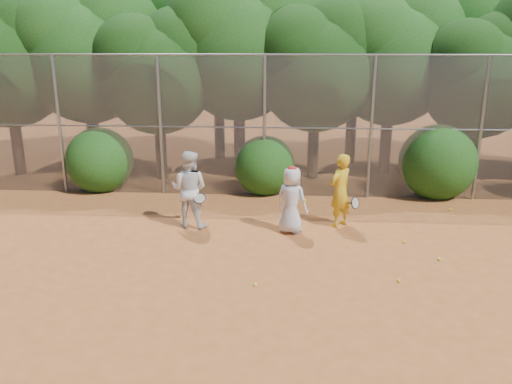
{
  "coord_description": "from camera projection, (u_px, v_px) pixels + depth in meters",
  "views": [
    {
      "loc": [
        -0.28,
        -8.1,
        4.17
      ],
      "look_at": [
        -1.0,
        2.5,
        1.1
      ],
      "focal_mm": 35.0,
      "sensor_mm": 36.0,
      "label": 1
    }
  ],
  "objects": [
    {
      "name": "ground",
      "position": [
        302.0,
        291.0,
        8.9
      ],
      "size": [
        80.0,
        80.0,
        0.0
      ],
      "primitive_type": "plane",
      "color": "#9C5123",
      "rests_on": "ground"
    },
    {
      "name": "fence_back",
      "position": [
        295.0,
        126.0,
        14.09
      ],
      "size": [
        20.05,
        0.09,
        4.03
      ],
      "color": "gray",
      "rests_on": "ground"
    },
    {
      "name": "tree_0",
      "position": [
        8.0,
        56.0,
        16.13
      ],
      "size": [
        4.38,
        3.81,
        6.0
      ],
      "color": "black",
      "rests_on": "ground"
    },
    {
      "name": "tree_1",
      "position": [
        88.0,
        48.0,
        16.39
      ],
      "size": [
        4.64,
        4.03,
        6.35
      ],
      "color": "black",
      "rests_on": "ground"
    },
    {
      "name": "tree_2",
      "position": [
        158.0,
        67.0,
        15.71
      ],
      "size": [
        3.99,
        3.47,
        5.47
      ],
      "color": "black",
      "rests_on": "ground"
    },
    {
      "name": "tree_3",
      "position": [
        241.0,
        41.0,
        16.28
      ],
      "size": [
        4.89,
        4.26,
        6.7
      ],
      "color": "black",
      "rests_on": "ground"
    },
    {
      "name": "tree_4",
      "position": [
        317.0,
        62.0,
        15.72
      ],
      "size": [
        4.19,
        3.64,
        5.73
      ],
      "color": "black",
      "rests_on": "ground"
    },
    {
      "name": "tree_5",
      "position": [
        394.0,
        52.0,
        16.24
      ],
      "size": [
        4.51,
        3.92,
        6.17
      ],
      "color": "black",
      "rests_on": "ground"
    },
    {
      "name": "tree_6",
      "position": [
        481.0,
        72.0,
        15.28
      ],
      "size": [
        3.86,
        3.36,
        5.29
      ],
      "color": "black",
      "rests_on": "ground"
    },
    {
      "name": "tree_9",
      "position": [
        86.0,
        43.0,
        18.61
      ],
      "size": [
        4.83,
        4.2,
        6.62
      ],
      "color": "black",
      "rests_on": "ground"
    },
    {
      "name": "tree_10",
      "position": [
        220.0,
        35.0,
        18.4
      ],
      "size": [
        5.15,
        4.48,
        7.06
      ],
      "color": "black",
      "rests_on": "ground"
    },
    {
      "name": "tree_11",
      "position": [
        357.0,
        48.0,
        17.81
      ],
      "size": [
        4.64,
        4.03,
        6.35
      ],
      "color": "black",
      "rests_on": "ground"
    },
    {
      "name": "tree_12",
      "position": [
        481.0,
        38.0,
        18.0
      ],
      "size": [
        5.02,
        4.37,
        6.88
      ],
      "color": "black",
      "rests_on": "ground"
    },
    {
      "name": "bush_0",
      "position": [
        100.0,
        157.0,
        15.05
      ],
      "size": [
        2.0,
        2.0,
        2.0
      ],
      "primitive_type": "sphere",
      "color": "#154210",
      "rests_on": "ground"
    },
    {
      "name": "bush_1",
      "position": [
        265.0,
        163.0,
        14.76
      ],
      "size": [
        1.8,
        1.8,
        1.8
      ],
      "primitive_type": "sphere",
      "color": "#154210",
      "rests_on": "ground"
    },
    {
      "name": "bush_2",
      "position": [
        438.0,
        159.0,
        14.37
      ],
      "size": [
        2.2,
        2.2,
        2.2
      ],
      "primitive_type": "sphere",
      "color": "#154210",
      "rests_on": "ground"
    },
    {
      "name": "player_yellow",
      "position": [
        340.0,
        191.0,
        11.93
      ],
      "size": [
        0.87,
        0.76,
        1.78
      ],
      "rotation": [
        0.0,
        0.0,
        3.93
      ],
      "color": "gold",
      "rests_on": "ground"
    },
    {
      "name": "player_teen",
      "position": [
        292.0,
        200.0,
        11.53
      ],
      "size": [
        0.91,
        0.81,
        1.6
      ],
      "rotation": [
        0.0,
        0.0,
        2.65
      ],
      "color": "silver",
      "rests_on": "ground"
    },
    {
      "name": "player_white",
      "position": [
        189.0,
        189.0,
        11.9
      ],
      "size": [
        1.02,
        0.86,
        1.86
      ],
      "rotation": [
        0.0,
        0.0,
        2.96
      ],
      "color": "silver",
      "rests_on": "ground"
    },
    {
      "name": "ball_0",
      "position": [
        439.0,
        259.0,
        10.16
      ],
      "size": [
        0.07,
        0.07,
        0.07
      ],
      "primitive_type": "sphere",
      "color": "#D4E529",
      "rests_on": "ground"
    },
    {
      "name": "ball_1",
      "position": [
        404.0,
        242.0,
        11.06
      ],
      "size": [
        0.07,
        0.07,
        0.07
      ],
      "primitive_type": "sphere",
      "color": "#D4E529",
      "rests_on": "ground"
    },
    {
      "name": "ball_2",
      "position": [
        399.0,
        280.0,
        9.23
      ],
      "size": [
        0.07,
        0.07,
        0.07
      ],
      "primitive_type": "sphere",
      "color": "#D4E529",
      "rests_on": "ground"
    },
    {
      "name": "ball_4",
      "position": [
        255.0,
        285.0,
        9.06
      ],
      "size": [
        0.07,
        0.07,
        0.07
      ],
      "primitive_type": "sphere",
      "color": "#D4E529",
      "rests_on": "ground"
    },
    {
      "name": "ball_5",
      "position": [
        451.0,
        210.0,
        13.28
      ],
      "size": [
        0.07,
        0.07,
        0.07
      ],
      "primitive_type": "sphere",
      "color": "#D4E529",
      "rests_on": "ground"
    }
  ]
}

